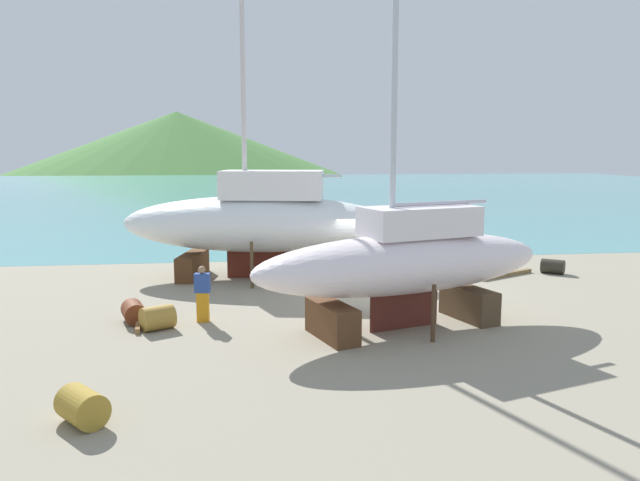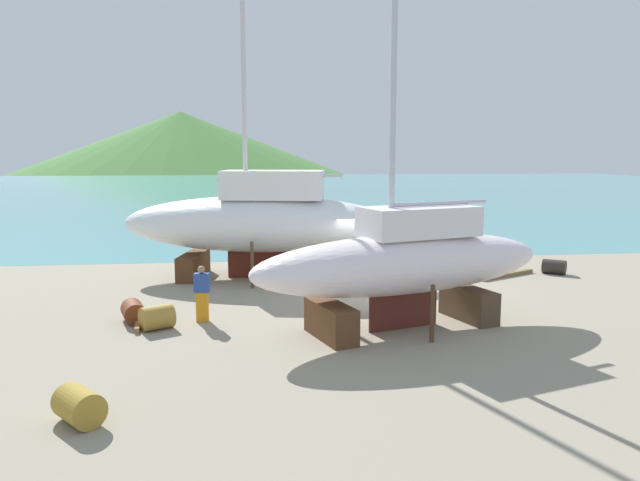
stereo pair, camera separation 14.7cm
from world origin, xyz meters
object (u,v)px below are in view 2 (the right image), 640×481
barrel_ochre (134,312)px  barrel_rust_far (79,406)px  sailboat_large_starboard (406,261)px  barrel_by_slipway (157,317)px  barrel_tar_black (554,267)px  worker (202,293)px  sailboat_far_slipway (261,221)px

barrel_ochre → barrel_rust_far: size_ratio=1.04×
sailboat_large_starboard → barrel_by_slipway: (-6.95, 0.72, -1.59)m
sailboat_large_starboard → barrel_rust_far: size_ratio=14.24×
barrel_tar_black → barrel_by_slipway: 16.20m
worker → barrel_rust_far: (-1.76, -6.64, -0.53)m
worker → barrel_by_slipway: bearing=-52.9°
worker → barrel_ochre: size_ratio=1.77×
barrel_rust_far → barrel_ochre: bearing=92.1°
sailboat_large_starboard → barrel_tar_black: 10.68m
barrel_ochre → worker: bearing=-4.8°
sailboat_far_slipway → barrel_rust_far: (-3.64, -12.74, -1.93)m
sailboat_large_starboard → barrel_tar_black: size_ratio=14.59×
barrel_by_slipway → sailboat_far_slipway: bearing=65.3°
sailboat_large_starboard → sailboat_far_slipway: 8.40m
sailboat_far_slipway → barrel_by_slipway: size_ratio=19.26×
barrel_ochre → barrel_tar_black: size_ratio=1.06×
sailboat_large_starboard → sailboat_far_slipway: bearing=-80.4°
sailboat_large_starboard → sailboat_far_slipway: size_ratio=0.77×
barrel_ochre → barrel_by_slipway: (0.79, -0.81, 0.02)m
sailboat_far_slipway → barrel_by_slipway: (-3.10, -6.74, -1.93)m
sailboat_far_slipway → barrel_tar_black: bearing=-172.6°
sailboat_far_slipway → barrel_tar_black: size_ratio=18.92×
sailboat_large_starboard → barrel_by_slipway: sailboat_large_starboard is taller
worker → barrel_rust_far: 6.89m
barrel_rust_far → sailboat_far_slipway: bearing=74.1°
sailboat_far_slipway → worker: size_ratio=10.07×
worker → barrel_ochre: 2.08m
barrel_by_slipway → barrel_tar_black: bearing=22.2°
worker → barrel_by_slipway: size_ratio=1.91×
barrel_tar_black → barrel_rust_far: bearing=-142.1°
sailboat_large_starboard → barrel_tar_black: sailboat_large_starboard is taller
worker → barrel_tar_black: size_ratio=1.88×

